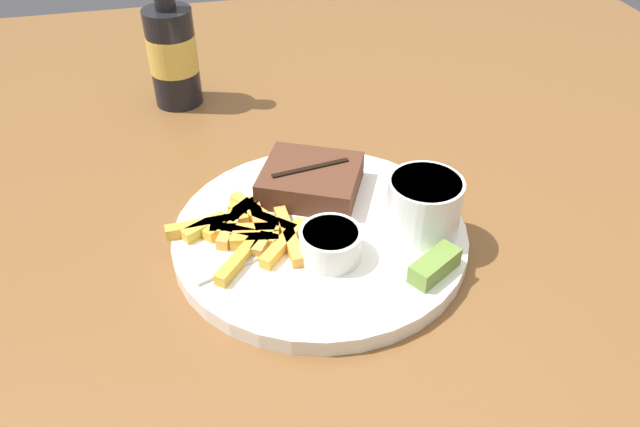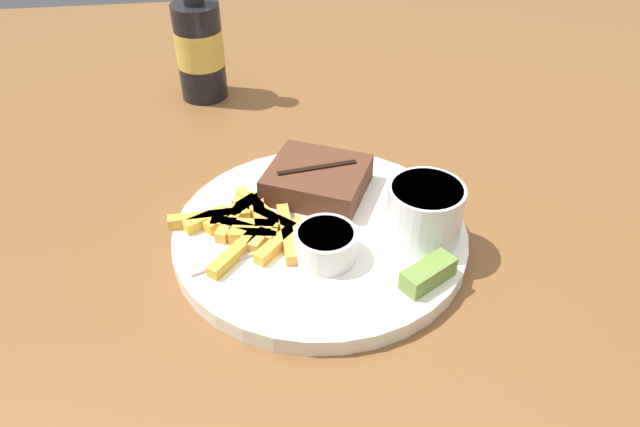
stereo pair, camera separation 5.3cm
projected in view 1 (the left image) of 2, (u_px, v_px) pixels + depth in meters
The scene contains 9 objects.
dining_table at pixel (320, 281), 0.69m from camera, with size 1.49×1.51×0.74m.
dinner_plate at pixel (320, 235), 0.65m from camera, with size 0.30×0.30×0.02m.
steak_portion at pixel (311, 180), 0.69m from camera, with size 0.13×0.13×0.03m.
fries_pile at pixel (249, 229), 0.63m from camera, with size 0.14×0.13×0.01m.
coleslaw_cup at pixel (424, 203), 0.62m from camera, with size 0.08×0.08×0.06m.
dipping_sauce_cup at pixel (331, 243), 0.60m from camera, with size 0.06×0.06×0.03m.
pickle_spear at pixel (435, 266), 0.58m from camera, with size 0.06×0.05×0.02m.
fork_utensil at pixel (252, 257), 0.61m from camera, with size 0.13×0.06×0.00m.
beer_bottle at pixel (172, 51), 0.85m from camera, with size 0.07×0.07×0.22m.
Camera 1 is at (-0.11, -0.48, 1.17)m, focal length 35.00 mm.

